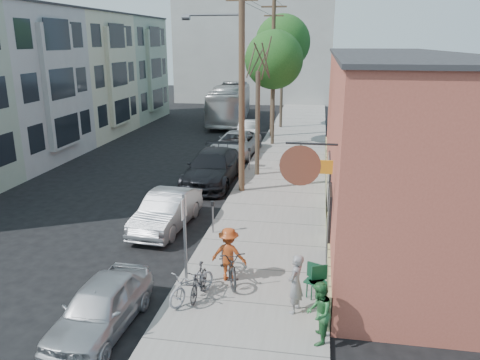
% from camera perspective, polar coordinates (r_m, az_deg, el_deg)
% --- Properties ---
extents(ground, '(120.00, 120.00, 0.00)m').
position_cam_1_polar(ground, '(17.84, -10.86, -7.03)').
color(ground, black).
extents(sidewalk, '(4.50, 58.00, 0.15)m').
position_cam_1_polar(sidewalk, '(27.21, 5.73, 1.66)').
color(sidewalk, gray).
rests_on(sidewalk, ground).
extents(cafe_building, '(6.60, 20.20, 6.61)m').
position_cam_1_polar(cafe_building, '(20.80, 17.91, 5.39)').
color(cafe_building, '#A24C3C').
rests_on(cafe_building, ground).
extents(apartment_row, '(6.30, 32.00, 9.00)m').
position_cam_1_polar(apartment_row, '(34.36, -22.03, 11.17)').
color(apartment_row, '#91A088').
rests_on(apartment_row, ground).
extents(end_cap_building, '(18.00, 8.00, 12.00)m').
position_cam_1_polar(end_cap_building, '(57.81, 1.86, 15.58)').
color(end_cap_building, '#A3A39E').
rests_on(end_cap_building, ground).
extents(sign_post, '(0.07, 0.45, 2.80)m').
position_cam_1_polar(sign_post, '(13.54, -6.75, -6.26)').
color(sign_post, slate).
rests_on(sign_post, sidewalk).
extents(parking_meter_near, '(0.14, 0.14, 1.24)m').
position_cam_1_polar(parking_meter_near, '(17.41, -3.34, -3.87)').
color(parking_meter_near, slate).
rests_on(parking_meter_near, sidewalk).
extents(parking_meter_far, '(0.14, 0.14, 1.24)m').
position_cam_1_polar(parking_meter_far, '(25.91, 1.14, 3.04)').
color(parking_meter_far, slate).
rests_on(parking_meter_far, sidewalk).
extents(utility_pole_near, '(3.57, 0.28, 10.00)m').
position_cam_1_polar(utility_pole_near, '(21.51, 0.05, 12.20)').
color(utility_pole_near, '#503A28').
rests_on(utility_pole_near, sidewalk).
extents(utility_pole_far, '(1.80, 0.28, 10.00)m').
position_cam_1_polar(utility_pole_far, '(35.01, 4.03, 13.77)').
color(utility_pole_far, '#503A28').
rests_on(utility_pole_far, sidewalk).
extents(tree_bare, '(0.24, 0.24, 5.43)m').
position_cam_1_polar(tree_bare, '(24.63, 2.15, 6.79)').
color(tree_bare, '#44392C').
rests_on(tree_bare, sidewalk).
extents(tree_leafy_mid, '(3.89, 3.89, 7.64)m').
position_cam_1_polar(tree_leafy_mid, '(32.14, 4.15, 14.39)').
color(tree_leafy_mid, '#44392C').
rests_on(tree_leafy_mid, sidewalk).
extents(tree_leafy_far, '(4.37, 4.37, 8.97)m').
position_cam_1_polar(tree_leafy_far, '(38.78, 5.22, 16.36)').
color(tree_leafy_far, '#44392C').
rests_on(tree_leafy_far, sidewalk).
extents(patio_chair_a, '(0.66, 0.66, 0.88)m').
position_cam_1_polar(patio_chair_a, '(13.51, 9.59, -12.29)').
color(patio_chair_a, '#103924').
rests_on(patio_chair_a, sidewalk).
extents(patio_chair_b, '(0.66, 0.66, 0.88)m').
position_cam_1_polar(patio_chair_b, '(13.62, 9.03, -12.02)').
color(patio_chair_b, '#103924').
rests_on(patio_chair_b, sidewalk).
extents(patron_grey, '(0.56, 0.69, 1.64)m').
position_cam_1_polar(patron_grey, '(12.61, 6.78, -12.43)').
color(patron_grey, gray).
rests_on(patron_grey, sidewalk).
extents(patron_green, '(0.65, 0.80, 1.55)m').
position_cam_1_polar(patron_green, '(11.57, 9.57, -15.70)').
color(patron_green, '#2A6934').
rests_on(patron_green, sidewalk).
extents(cyclist, '(1.13, 0.72, 1.66)m').
position_cam_1_polar(cyclist, '(14.07, -1.38, -9.03)').
color(cyclist, '#9F3D17').
rests_on(cyclist, sidewalk).
extents(cyclist_bike, '(1.46, 2.21, 1.10)m').
position_cam_1_polar(cyclist_bike, '(14.19, -1.37, -10.06)').
color(cyclist_bike, black).
rests_on(cyclist_bike, sidewalk).
extents(parked_bike_a, '(0.50, 1.56, 0.93)m').
position_cam_1_polar(parked_bike_a, '(13.42, -5.06, -12.21)').
color(parked_bike_a, black).
rests_on(parked_bike_a, sidewalk).
extents(parked_bike_b, '(1.34, 1.85, 0.92)m').
position_cam_1_polar(parked_bike_b, '(13.30, -5.83, -12.52)').
color(parked_bike_b, gray).
rests_on(parked_bike_b, sidewalk).
extents(car_0, '(1.68, 3.87, 1.30)m').
position_cam_1_polar(car_0, '(12.67, -16.61, -14.59)').
color(car_0, '#A8AAB0').
rests_on(car_0, ground).
extents(car_1, '(1.83, 4.44, 1.43)m').
position_cam_1_polar(car_1, '(18.44, -8.93, -3.74)').
color(car_1, '#9B9DA3').
rests_on(car_1, ground).
extents(car_2, '(2.38, 5.77, 1.67)m').
position_cam_1_polar(car_2, '(23.98, -3.36, 1.54)').
color(car_2, black).
rests_on(car_2, ground).
extents(car_3, '(2.81, 5.49, 1.48)m').
position_cam_1_polar(car_3, '(29.91, -0.49, 4.43)').
color(car_3, '#95989C').
rests_on(car_3, ground).
extents(car_4, '(1.75, 4.24, 1.37)m').
position_cam_1_polar(car_4, '(35.00, 1.04, 6.12)').
color(car_4, gray).
rests_on(car_4, ground).
extents(bus, '(3.67, 11.90, 3.26)m').
position_cam_1_polar(bus, '(42.55, -1.25, 9.30)').
color(bus, silver).
rests_on(bus, ground).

